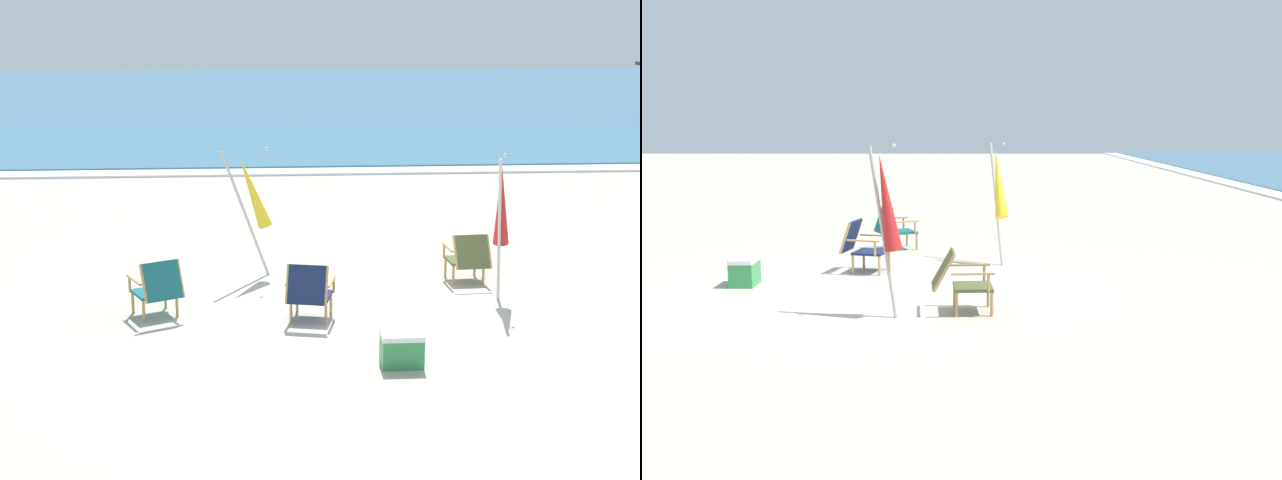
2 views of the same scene
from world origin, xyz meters
The scene contains 9 objects.
ground_plane centered at (0.00, 0.00, 0.00)m, with size 80.00×80.00×0.00m, color #B7AF9E.
sea centered at (0.00, 31.40, 0.05)m, with size 80.00×40.00×0.10m, color teal.
surf_band centered at (0.00, 11.10, 0.03)m, with size 80.00×1.10×0.06m, color white.
beach_chair_front_right centered at (-1.03, -0.29, 0.43)m, with size 0.71×0.79×0.82m.
beach_chair_mid_center centered at (-3.04, 0.00, 0.43)m, with size 0.82×0.87×0.81m.
beach_chair_far_center centered at (1.44, 1.26, 0.42)m, with size 0.63×0.79×0.78m.
umbrella_furled_red centered at (1.67, 0.39, 1.38)m, with size 0.37×0.46×2.10m.
umbrella_furled_yellow centered at (-1.78, 1.87, 1.31)m, with size 0.80×0.37×2.02m.
cooler_box centered at (-0.05, -1.86, 0.20)m, with size 0.49×0.35×0.40m.
Camera 1 is at (-1.64, -11.43, 3.98)m, focal length 50.00 mm.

